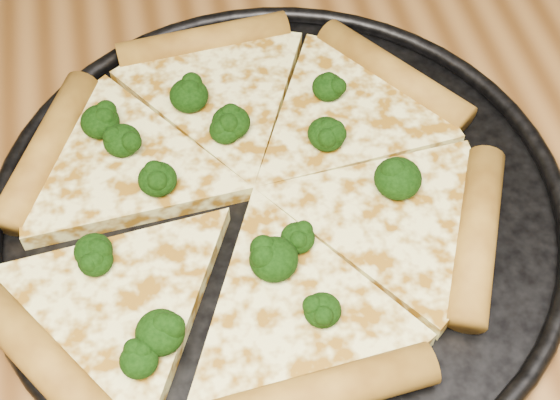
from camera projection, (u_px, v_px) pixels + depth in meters
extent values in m
cylinder|color=black|center=(280.00, 211.00, 0.57)|extent=(0.40, 0.40, 0.01)
torus|color=black|center=(280.00, 205.00, 0.57)|extent=(0.42, 0.42, 0.01)
cylinder|color=#AB792A|center=(394.00, 75.00, 0.63)|extent=(0.10, 0.13, 0.03)
cylinder|color=#AB792A|center=(204.00, 42.00, 0.65)|extent=(0.14, 0.04, 0.03)
cylinder|color=#AB792A|center=(47.00, 149.00, 0.59)|extent=(0.09, 0.14, 0.03)
cylinder|color=#AB792A|center=(45.00, 362.00, 0.49)|extent=(0.10, 0.13, 0.03)
cylinder|color=#AB792A|center=(322.00, 393.00, 0.47)|extent=(0.14, 0.04, 0.03)
cylinder|color=#AB792A|center=(477.00, 234.00, 0.54)|extent=(0.09, 0.14, 0.03)
ellipsoid|color=black|center=(398.00, 178.00, 0.55)|extent=(0.03, 0.03, 0.03)
ellipsoid|color=black|center=(328.00, 87.00, 0.61)|extent=(0.03, 0.03, 0.02)
ellipsoid|color=black|center=(327.00, 135.00, 0.58)|extent=(0.03, 0.03, 0.02)
ellipsoid|color=black|center=(231.00, 122.00, 0.59)|extent=(0.03, 0.03, 0.02)
ellipsoid|color=black|center=(225.00, 130.00, 0.58)|extent=(0.02, 0.02, 0.02)
ellipsoid|color=black|center=(95.00, 260.00, 0.52)|extent=(0.02, 0.02, 0.02)
ellipsoid|color=black|center=(158.00, 179.00, 0.56)|extent=(0.03, 0.03, 0.02)
ellipsoid|color=black|center=(326.00, 133.00, 0.58)|extent=(0.03, 0.03, 0.02)
ellipsoid|color=black|center=(160.00, 332.00, 0.49)|extent=(0.03, 0.03, 0.02)
ellipsoid|color=black|center=(139.00, 360.00, 0.48)|extent=(0.02, 0.02, 0.02)
ellipsoid|color=black|center=(274.00, 259.00, 0.52)|extent=(0.03, 0.03, 0.02)
ellipsoid|color=black|center=(122.00, 141.00, 0.58)|extent=(0.03, 0.03, 0.02)
ellipsoid|color=black|center=(298.00, 238.00, 0.53)|extent=(0.02, 0.02, 0.02)
ellipsoid|color=black|center=(100.00, 122.00, 0.59)|extent=(0.03, 0.03, 0.02)
ellipsoid|color=black|center=(93.00, 251.00, 0.52)|extent=(0.03, 0.03, 0.02)
ellipsoid|color=black|center=(322.00, 310.00, 0.50)|extent=(0.02, 0.02, 0.02)
ellipsoid|color=black|center=(189.00, 95.00, 0.60)|extent=(0.03, 0.03, 0.02)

